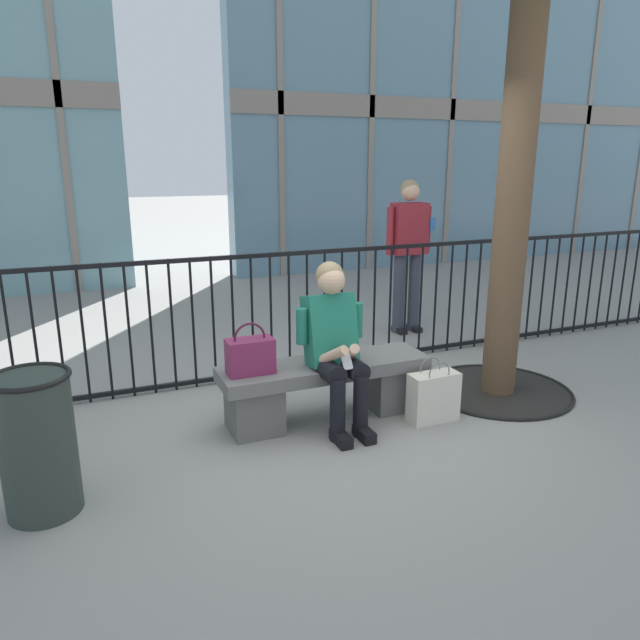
# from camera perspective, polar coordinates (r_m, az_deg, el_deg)

# --- Properties ---
(ground_plane) EXTENTS (60.00, 60.00, 0.00)m
(ground_plane) POSITION_cam_1_polar(r_m,az_deg,el_deg) (4.55, 0.50, -9.46)
(ground_plane) COLOR gray
(stone_bench) EXTENTS (1.60, 0.44, 0.45)m
(stone_bench) POSITION_cam_1_polar(r_m,az_deg,el_deg) (4.44, 0.51, -6.28)
(stone_bench) COLOR slate
(stone_bench) RESTS_ON ground
(seated_person_with_phone) EXTENTS (0.52, 0.66, 1.21)m
(seated_person_with_phone) POSITION_cam_1_polar(r_m,az_deg,el_deg) (4.21, 1.46, -2.03)
(seated_person_with_phone) COLOR black
(seated_person_with_phone) RESTS_ON ground
(handbag_on_bench) EXTENTS (0.33, 0.18, 0.37)m
(handbag_on_bench) POSITION_cam_1_polar(r_m,az_deg,el_deg) (4.14, -6.82, -3.43)
(handbag_on_bench) COLOR #7A234C
(handbag_on_bench) RESTS_ON stone_bench
(shopping_bag) EXTENTS (0.38, 0.17, 0.49)m
(shopping_bag) POSITION_cam_1_polar(r_m,az_deg,el_deg) (4.51, 10.99, -7.32)
(shopping_bag) COLOR beige
(shopping_bag) RESTS_ON ground
(bystander_at_railing) EXTENTS (0.55, 0.27, 1.71)m
(bystander_at_railing) POSITION_cam_1_polar(r_m,az_deg,el_deg) (6.64, 8.60, 7.27)
(bystander_at_railing) COLOR #383D4C
(bystander_at_railing) RESTS_ON ground
(plaza_railing) EXTENTS (9.90, 0.04, 1.14)m
(plaza_railing) POSITION_cam_1_polar(r_m,az_deg,el_deg) (5.25, -3.90, 0.57)
(plaza_railing) COLOR black
(plaza_railing) RESTS_ON ground
(trash_can) EXTENTS (0.43, 0.43, 0.82)m
(trash_can) POSITION_cam_1_polar(r_m,az_deg,el_deg) (3.60, -25.83, -10.73)
(trash_can) COLOR #2D3833
(trash_can) RESTS_ON ground
(building_facade_right) EXTENTS (11.49, 0.43, 9.00)m
(building_facade_right) POSITION_cam_1_polar(r_m,az_deg,el_deg) (12.86, 19.34, 26.17)
(building_facade_right) COLOR slate
(building_facade_right) RESTS_ON ground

